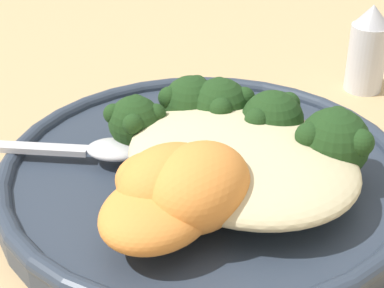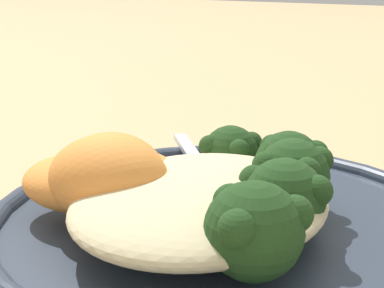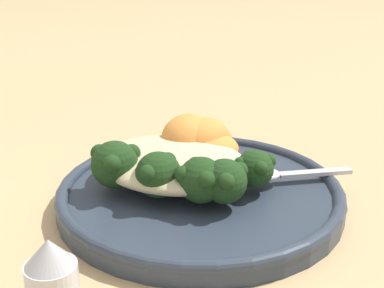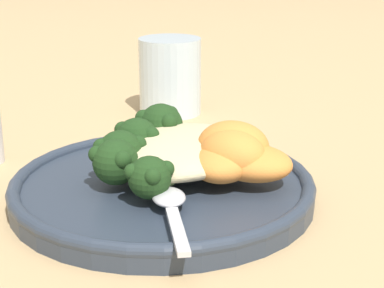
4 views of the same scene
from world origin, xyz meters
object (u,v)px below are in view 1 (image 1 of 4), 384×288
(broccoli_stalk_1, at_px, (268,128))
(broccoli_stalk_0, at_px, (306,150))
(sweet_potato_chunk_0, at_px, (158,211))
(sweet_potato_chunk_3, at_px, (170,184))
(broccoli_stalk_3, at_px, (194,114))
(spoon, at_px, (96,149))
(broccoli_stalk_4, at_px, (148,131))
(quinoa_mound, at_px, (236,161))
(sweet_potato_chunk_2, at_px, (171,184))
(broccoli_stalk_2, at_px, (219,117))
(salt_shaker, at_px, (368,49))
(plate, at_px, (205,175))
(sweet_potato_chunk_1, at_px, (199,187))

(broccoli_stalk_1, bearing_deg, broccoli_stalk_0, -97.75)
(sweet_potato_chunk_0, relative_size, sweet_potato_chunk_3, 1.15)
(broccoli_stalk_1, bearing_deg, broccoli_stalk_3, 109.96)
(broccoli_stalk_3, relative_size, spoon, 0.89)
(broccoli_stalk_4, bearing_deg, quinoa_mound, -170.75)
(broccoli_stalk_3, bearing_deg, quinoa_mound, -166.88)
(sweet_potato_chunk_2, bearing_deg, spoon, -3.34)
(broccoli_stalk_2, bearing_deg, sweet_potato_chunk_2, 163.99)
(sweet_potato_chunk_3, relative_size, spoon, 0.64)
(broccoli_stalk_3, xyz_separation_m, sweet_potato_chunk_0, (-0.06, 0.09, -0.00))
(sweet_potato_chunk_2, bearing_deg, broccoli_stalk_2, -66.77)
(broccoli_stalk_1, bearing_deg, quinoa_mound, -167.68)
(salt_shaker, bearing_deg, plate, 93.07)
(broccoli_stalk_1, distance_m, broccoli_stalk_4, 0.07)
(sweet_potato_chunk_3, bearing_deg, broccoli_stalk_1, -86.67)
(sweet_potato_chunk_3, bearing_deg, plate, -64.50)
(sweet_potato_chunk_1, xyz_separation_m, salt_shaker, (0.05, -0.25, -0.01))
(plate, xyz_separation_m, quinoa_mound, (-0.03, 0.00, 0.02))
(broccoli_stalk_0, distance_m, spoon, 0.13)
(broccoli_stalk_4, xyz_separation_m, sweet_potato_chunk_0, (-0.07, 0.05, -0.00))
(broccoli_stalk_3, distance_m, sweet_potato_chunk_3, 0.09)
(salt_shaker, bearing_deg, broccoli_stalk_0, 110.40)
(sweet_potato_chunk_0, xyz_separation_m, sweet_potato_chunk_2, (0.01, -0.02, 0.00))
(plate, xyz_separation_m, broccoli_stalk_4, (0.03, 0.02, 0.03))
(plate, relative_size, sweet_potato_chunk_0, 3.80)
(sweet_potato_chunk_2, height_order, spoon, sweet_potato_chunk_2)
(spoon, bearing_deg, broccoli_stalk_3, -153.71)
(broccoli_stalk_3, bearing_deg, sweet_potato_chunk_2, 159.81)
(broccoli_stalk_4, distance_m, sweet_potato_chunk_0, 0.08)
(broccoli_stalk_2, bearing_deg, spoon, 107.43)
(sweet_potato_chunk_1, height_order, salt_shaker, salt_shaker)
(broccoli_stalk_2, height_order, sweet_potato_chunk_3, sweet_potato_chunk_3)
(plate, bearing_deg, broccoli_stalk_2, -64.90)
(broccoli_stalk_4, distance_m, sweet_potato_chunk_1, 0.08)
(broccoli_stalk_0, relative_size, sweet_potato_chunk_0, 1.66)
(broccoli_stalk_3, height_order, sweet_potato_chunk_0, broccoli_stalk_3)
(sweet_potato_chunk_2, xyz_separation_m, spoon, (0.07, -0.00, -0.01))
(broccoli_stalk_0, bearing_deg, spoon, 160.62)
(sweet_potato_chunk_1, bearing_deg, spoon, -2.32)
(broccoli_stalk_4, bearing_deg, sweet_potato_chunk_2, 147.91)
(plate, xyz_separation_m, sweet_potato_chunk_0, (-0.03, 0.07, 0.02))
(broccoli_stalk_1, xyz_separation_m, salt_shaker, (0.03, -0.17, -0.00))
(broccoli_stalk_0, bearing_deg, broccoli_stalk_3, 135.40)
(sweet_potato_chunk_1, bearing_deg, quinoa_mound, -75.22)
(broccoli_stalk_2, relative_size, sweet_potato_chunk_3, 1.57)
(broccoli_stalk_4, height_order, sweet_potato_chunk_0, broccoli_stalk_4)
(broccoli_stalk_4, bearing_deg, broccoli_stalk_2, -122.08)
(sweet_potato_chunk_2, bearing_deg, salt_shaker, -83.06)
(broccoli_stalk_2, height_order, sweet_potato_chunk_0, broccoli_stalk_2)
(plate, height_order, sweet_potato_chunk_2, sweet_potato_chunk_2)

